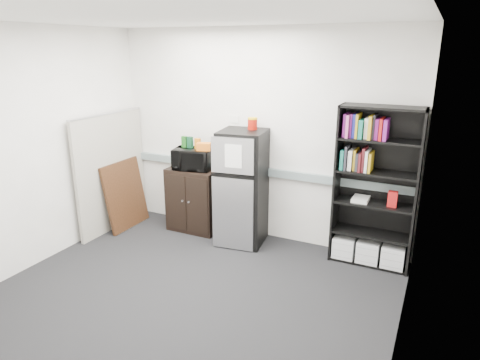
{
  "coord_description": "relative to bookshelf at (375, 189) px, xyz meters",
  "views": [
    {
      "loc": [
        2.15,
        -3.23,
        2.45
      ],
      "look_at": [
        0.15,
        0.9,
        1.02
      ],
      "focal_mm": 32.0,
      "sensor_mm": 36.0,
      "label": 1
    }
  ],
  "objects": [
    {
      "name": "floor",
      "position": [
        -1.53,
        -1.57,
        -0.91
      ],
      "size": [
        4.0,
        4.0,
        0.0
      ],
      "primitive_type": "plane",
      "color": "black",
      "rests_on": "ground"
    },
    {
      "name": "wall_back",
      "position": [
        -1.53,
        0.18,
        0.44
      ],
      "size": [
        4.0,
        0.02,
        2.7
      ],
      "primitive_type": "cube",
      "color": "silver",
      "rests_on": "floor"
    },
    {
      "name": "wall_right",
      "position": [
        0.47,
        -1.57,
        0.44
      ],
      "size": [
        0.02,
        3.5,
        2.7
      ],
      "primitive_type": "cube",
      "color": "silver",
      "rests_on": "floor"
    },
    {
      "name": "wall_left",
      "position": [
        -3.53,
        -1.57,
        0.44
      ],
      "size": [
        0.02,
        3.5,
        2.7
      ],
      "primitive_type": "cube",
      "color": "silver",
      "rests_on": "floor"
    },
    {
      "name": "ceiling",
      "position": [
        -1.53,
        -1.57,
        1.79
      ],
      "size": [
        4.0,
        3.5,
        0.02
      ],
      "primitive_type": "cube",
      "color": "white",
      "rests_on": "wall_back"
    },
    {
      "name": "electrical_raceway",
      "position": [
        -1.53,
        0.15,
        -0.01
      ],
      "size": [
        3.92,
        0.05,
        0.1
      ],
      "primitive_type": "cube",
      "color": "gray",
      "rests_on": "wall_back"
    },
    {
      "name": "wall_note",
      "position": [
        -1.88,
        0.18,
        0.64
      ],
      "size": [
        0.14,
        0.0,
        0.1
      ],
      "primitive_type": "cube",
      "color": "white",
      "rests_on": "wall_back"
    },
    {
      "name": "bookshelf",
      "position": [
        0.0,
        0.0,
        0.0
      ],
      "size": [
        0.9,
        0.34,
        1.85
      ],
      "color": "black",
      "rests_on": "floor"
    },
    {
      "name": "cubicle_partition",
      "position": [
        -3.43,
        -0.49,
        -0.1
      ],
      "size": [
        0.06,
        1.3,
        1.62
      ],
      "color": "#A0998E",
      "rests_on": "floor"
    },
    {
      "name": "cabinet",
      "position": [
        -2.36,
        -0.06,
        -0.47
      ],
      "size": [
        0.7,
        0.47,
        0.88
      ],
      "color": "black",
      "rests_on": "floor"
    },
    {
      "name": "microwave",
      "position": [
        -2.36,
        -0.08,
        0.11
      ],
      "size": [
        0.56,
        0.44,
        0.28
      ],
      "primitive_type": "imported",
      "rotation": [
        0.0,
        0.0,
        0.22
      ],
      "color": "black",
      "rests_on": "cabinet"
    },
    {
      "name": "snack_box_a",
      "position": [
        -2.51,
        -0.05,
        0.32
      ],
      "size": [
        0.07,
        0.05,
        0.15
      ],
      "primitive_type": "cube",
      "rotation": [
        0.0,
        0.0,
        0.0
      ],
      "color": "#175016",
      "rests_on": "microwave"
    },
    {
      "name": "snack_box_b",
      "position": [
        -2.42,
        -0.05,
        0.32
      ],
      "size": [
        0.07,
        0.06,
        0.15
      ],
      "primitive_type": "cube",
      "rotation": [
        0.0,
        0.0,
        -0.07
      ],
      "color": "#0D3B21",
      "rests_on": "microwave"
    },
    {
      "name": "snack_box_c",
      "position": [
        -2.3,
        -0.05,
        0.31
      ],
      "size": [
        0.07,
        0.06,
        0.14
      ],
      "primitive_type": "cube",
      "rotation": [
        0.0,
        0.0,
        -0.09
      ],
      "color": "#C36D12",
      "rests_on": "microwave"
    },
    {
      "name": "snack_bag",
      "position": [
        -2.18,
        -0.1,
        0.29
      ],
      "size": [
        0.2,
        0.15,
        0.1
      ],
      "primitive_type": "cube",
      "rotation": [
        0.0,
        0.0,
        0.34
      ],
      "color": "orange",
      "rests_on": "microwave"
    },
    {
      "name": "refrigerator",
      "position": [
        -1.6,
        -0.14,
        -0.18
      ],
      "size": [
        0.62,
        0.65,
        1.48
      ],
      "rotation": [
        0.0,
        0.0,
        0.14
      ],
      "color": "black",
      "rests_on": "floor"
    },
    {
      "name": "coffee_can",
      "position": [
        -1.52,
        -0.02,
        0.65
      ],
      "size": [
        0.12,
        0.12,
        0.17
      ],
      "color": "#9D1207",
      "rests_on": "refrigerator"
    },
    {
      "name": "framed_poster",
      "position": [
        -3.3,
        -0.4,
        -0.44
      ],
      "size": [
        0.2,
        0.73,
        0.94
      ],
      "rotation": [
        0.0,
        -0.17,
        0.0
      ],
      "color": "black",
      "rests_on": "floor"
    }
  ]
}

